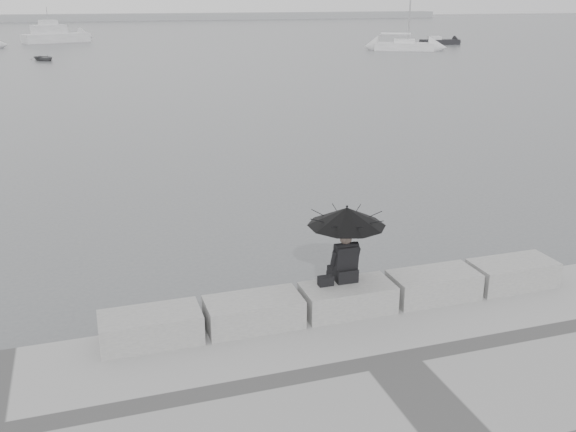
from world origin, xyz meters
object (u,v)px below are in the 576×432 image
object	(u,v)px
seated_person	(347,225)
small_motorboat	(440,42)
sailboat_right	(404,45)
dinghy	(44,58)
motor_cruiser	(56,35)

from	to	relation	value
seated_person	small_motorboat	distance (m)	73.77
sailboat_right	small_motorboat	size ratio (longest dim) A/B	2.62
small_motorboat	dinghy	distance (m)	46.39
sailboat_right	motor_cruiser	size ratio (longest dim) A/B	1.51
motor_cruiser	dinghy	distance (m)	25.36
sailboat_right	seated_person	bearing A→B (deg)	-90.69
seated_person	motor_cruiser	size ratio (longest dim) A/B	0.16
sailboat_right	motor_cruiser	world-z (taller)	sailboat_right
seated_person	motor_cruiser	world-z (taller)	motor_cruiser
motor_cruiser	small_motorboat	bearing A→B (deg)	-41.59
seated_person	sailboat_right	world-z (taller)	sailboat_right
sailboat_right	motor_cruiser	distance (m)	44.51
seated_person	dinghy	world-z (taller)	seated_person
motor_cruiser	dinghy	xyz separation A→B (m)	(-0.70, -25.35, -0.66)
seated_person	dinghy	bearing A→B (deg)	97.73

